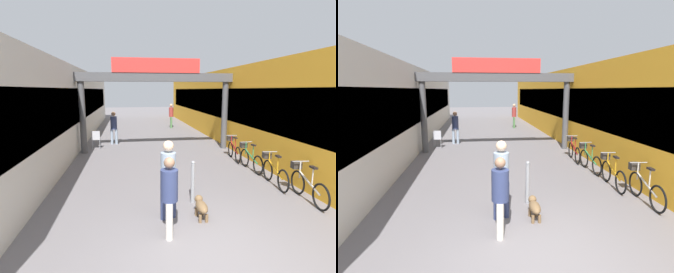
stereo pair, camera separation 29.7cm
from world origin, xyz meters
TOP-DOWN VIEW (x-y plane):
  - ground_plane at (0.00, 0.00)m, footprint 80.00×80.00m
  - storefront_left at (-5.09, 11.00)m, footprint 3.00×26.00m
  - storefront_right at (5.09, 11.00)m, footprint 3.00×26.00m
  - arcade_sign_gateway at (0.00, 8.28)m, footprint 7.40×0.47m
  - pedestrian_with_dog at (-0.50, 1.57)m, footprint 0.43×0.43m
  - pedestrian_companion at (-0.60, 0.84)m, footprint 0.39×0.40m
  - pedestrian_carrying_crate at (-2.07, 10.10)m, footprint 0.40×0.39m
  - pedestrian_elderly_walking at (1.93, 15.60)m, footprint 0.37×0.39m
  - dog_on_leash at (0.24, 1.47)m, footprint 0.25×0.62m
  - bicycle_silver_nearest at (3.25, 2.01)m, footprint 0.46×1.69m
  - bicycle_orange_second at (3.01, 3.18)m, footprint 0.46×1.69m
  - bicycle_green_third at (3.01, 4.77)m, footprint 0.46×1.69m
  - bicycle_red_farthest at (2.98, 6.20)m, footprint 0.46×1.69m
  - bollard_post_metal at (0.25, 2.29)m, footprint 0.10×0.10m
  - cafe_chair_aluminium_nearer at (-2.90, 9.18)m, footprint 0.41×0.41m

SIDE VIEW (x-z plane):
  - ground_plane at x=0.00m, z-range 0.00..0.00m
  - dog_on_leash at x=0.24m, z-range 0.05..0.52m
  - bicycle_silver_nearest at x=3.25m, z-range -0.05..0.93m
  - bicycle_orange_second at x=3.01m, z-range -0.05..0.93m
  - bicycle_green_third at x=3.01m, z-range -0.05..0.93m
  - bicycle_red_farthest at x=2.98m, z-range -0.05..0.93m
  - cafe_chair_aluminium_nearer at x=-2.90m, z-range 0.10..0.99m
  - bollard_post_metal at x=0.25m, z-range 0.01..1.12m
  - pedestrian_companion at x=-0.60m, z-range 0.11..1.73m
  - pedestrian_carrying_crate at x=-2.07m, z-range 0.13..1.87m
  - pedestrian_with_dog at x=-0.50m, z-range 0.14..1.93m
  - pedestrian_elderly_walking at x=1.93m, z-range 0.14..1.98m
  - storefront_left at x=-5.09m, z-range 0.00..3.92m
  - storefront_right at x=5.09m, z-range 0.00..3.92m
  - arcade_sign_gateway at x=0.00m, z-range 0.91..5.18m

